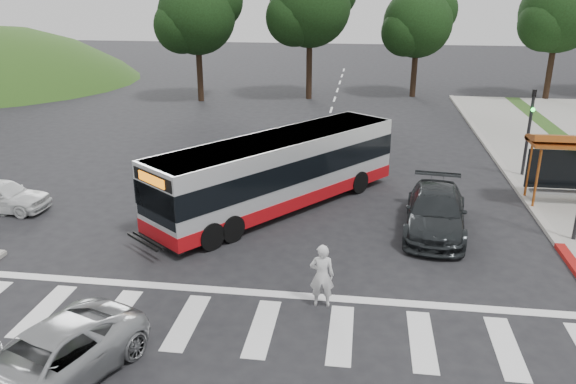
% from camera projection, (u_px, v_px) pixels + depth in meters
% --- Properties ---
extents(ground, '(140.00, 140.00, 0.00)m').
position_uv_depth(ground, '(289.00, 244.00, 18.99)').
color(ground, black).
rests_on(ground, ground).
extents(sidewalk_east, '(4.00, 40.00, 0.12)m').
position_uv_depth(sidewalk_east, '(557.00, 181.00, 24.99)').
color(sidewalk_east, gray).
rests_on(sidewalk_east, ground).
extents(curb_east, '(0.30, 40.00, 0.15)m').
position_uv_depth(curb_east, '(511.00, 178.00, 25.25)').
color(curb_east, '#9E9991').
rests_on(curb_east, ground).
extents(crosswalk_ladder, '(18.00, 2.60, 0.01)m').
position_uv_depth(crosswalk_ladder, '(262.00, 328.00, 14.35)').
color(crosswalk_ladder, silver).
rests_on(crosswalk_ladder, ground).
extents(traffic_signal_ne_short, '(0.18, 0.37, 4.00)m').
position_uv_depth(traffic_signal_ne_short, '(530.00, 124.00, 24.79)').
color(traffic_signal_ne_short, black).
rests_on(traffic_signal_ne_short, ground).
extents(tree_ne_a, '(6.16, 5.74, 9.30)m').
position_uv_depth(tree_ne_a, '(560.00, 12.00, 40.79)').
color(tree_ne_a, black).
rests_on(tree_ne_a, parking_lot).
extents(tree_north_a, '(6.60, 6.15, 10.17)m').
position_uv_depth(tree_north_a, '(311.00, 4.00, 41.07)').
color(tree_north_a, black).
rests_on(tree_north_a, ground).
extents(tree_north_b, '(5.72, 5.33, 8.43)m').
position_uv_depth(tree_north_b, '(419.00, 22.00, 42.33)').
color(tree_north_b, black).
rests_on(tree_north_b, ground).
extents(tree_north_c, '(6.16, 5.74, 9.30)m').
position_uv_depth(tree_north_c, '(198.00, 14.00, 40.45)').
color(tree_north_c, black).
rests_on(tree_north_c, ground).
extents(transit_bus, '(8.64, 10.18, 2.85)m').
position_uv_depth(transit_bus, '(279.00, 173.00, 21.64)').
color(transit_bus, silver).
rests_on(transit_bus, ground).
extents(pedestrian, '(0.69, 0.47, 1.82)m').
position_uv_depth(pedestrian, '(322.00, 276.00, 15.07)').
color(pedestrian, silver).
rests_on(pedestrian, ground).
extents(dark_sedan, '(2.64, 5.28, 1.47)m').
position_uv_depth(dark_sedan, '(436.00, 211.00, 19.80)').
color(dark_sedan, '#222527').
rests_on(dark_sedan, ground).
extents(silver_suv_south, '(3.67, 5.13, 1.30)m').
position_uv_depth(silver_suv_south, '(45.00, 362.00, 12.01)').
color(silver_suv_south, '#9FA2A4').
rests_on(silver_suv_south, ground).
extents(west_car_white, '(3.70, 1.60, 1.24)m').
position_uv_depth(west_car_white, '(1.00, 195.00, 21.64)').
color(west_car_white, silver).
rests_on(west_car_white, ground).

